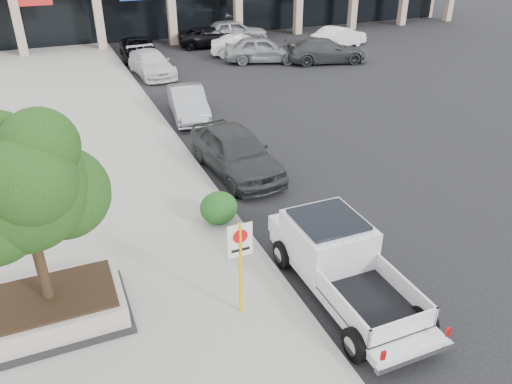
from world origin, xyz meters
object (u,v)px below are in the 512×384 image
curb_car_b (188,103)px  lot_car_a (262,49)px  planter (52,309)px  lot_car_c (326,51)px  curb_car_c (151,63)px  lot_car_b (242,46)px  no_parking_sign (240,257)px  curb_car_a (236,151)px  planter_tree (29,184)px  lot_car_d (212,37)px  lot_car_f (339,37)px  curb_car_d (138,49)px  lot_car_e (234,31)px  pickup_truck (347,268)px

curb_car_b → lot_car_a: lot_car_a is taller
planter → lot_car_c: (17.17, 17.99, 0.26)m
curb_car_c → curb_car_b: bearing=-94.5°
lot_car_c → lot_car_b: bearing=62.7°
no_parking_sign → lot_car_c: (13.29, 19.31, -0.90)m
curb_car_a → planter_tree: bearing=-144.1°
lot_car_b → lot_car_d: 3.68m
lot_car_f → curb_car_a: bearing=120.5°
curb_car_b → curb_car_c: curb_car_b is taller
curb_car_d → lot_car_a: size_ratio=1.01×
lot_car_c → lot_car_f: 4.60m
lot_car_d → lot_car_e: (1.79, 0.45, 0.17)m
pickup_truck → lot_car_b: bearing=74.1°
pickup_truck → planter: bearing=165.6°
curb_car_b → lot_car_b: (6.54, 9.88, -0.01)m
curb_car_c → lot_car_f: size_ratio=1.07×
lot_car_a → planter: bearing=164.8°
planter_tree → curb_car_a: planter_tree is taller
no_parking_sign → lot_car_d: no_parking_sign is taller
planter_tree → lot_car_b: bearing=59.1°
curb_car_c → lot_car_e: lot_car_e is taller
lot_car_a → lot_car_c: 3.98m
curb_car_b → curb_car_c: 7.66m
curb_car_b → curb_car_c: (0.03, 7.66, -0.01)m
pickup_truck → lot_car_d: bearing=77.9°
lot_car_a → lot_car_e: 6.01m
lot_car_a → lot_car_e: bearing=16.0°
no_parking_sign → lot_car_e: 28.74m
lot_car_c → no_parking_sign: bearing=158.8°
no_parking_sign → lot_car_c: no_parking_sign is taller
no_parking_sign → planter: bearing=161.2°
lot_car_b → lot_car_e: (0.91, 4.03, 0.17)m
curb_car_c → lot_car_a: (7.06, 0.25, 0.13)m
lot_car_d → lot_car_f: 8.93m
lot_car_b → curb_car_d: bearing=93.5°
lot_car_d → planter_tree: bearing=162.4°
lot_car_e → lot_car_a: bearing=-178.2°
lot_car_d → no_parking_sign: bearing=170.8°
planter → curb_car_a: 8.50m
planter → lot_car_d: size_ratio=0.67×
no_parking_sign → curb_car_a: no_parking_sign is taller
curb_car_a → lot_car_e: (7.50, 20.03, 0.03)m
planter_tree → curb_car_c: planter_tree is taller
pickup_truck → lot_car_e: (7.50, 27.24, 0.02)m
planter_tree → lot_car_f: 29.39m
curb_car_a → lot_car_d: bearing=68.7°
planter → lot_car_d: bearing=64.3°
lot_car_a → lot_car_d: bearing=33.9°
planter_tree → curb_car_b: bearing=61.3°
curb_car_a → lot_car_c: 16.43m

